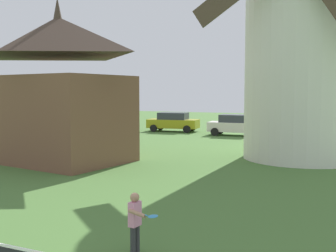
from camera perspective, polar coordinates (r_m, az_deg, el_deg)
windmill at (r=21.57m, az=18.12°, el=13.83°), size 8.94×6.34×13.77m
player_far at (r=8.67m, az=-4.42°, el=-12.55°), size 0.72×0.56×1.25m
parked_car_mustard at (r=34.42m, az=0.71°, el=0.60°), size 4.30×2.27×1.56m
parked_car_cream at (r=31.65m, az=9.12°, el=0.17°), size 4.03×2.11×1.56m
chapel at (r=20.15m, az=-14.60°, el=4.56°), size 6.89×5.46×7.60m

